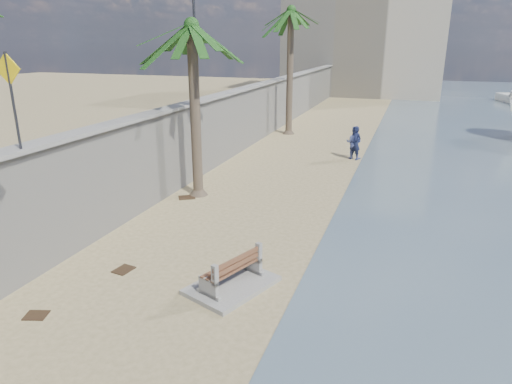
# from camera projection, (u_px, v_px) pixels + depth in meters

# --- Properties ---
(ground_plane) EXTENTS (140.00, 140.00, 0.00)m
(ground_plane) POSITION_uv_depth(u_px,v_px,m) (173.00, 342.00, 9.96)
(ground_plane) COLOR tan
(seawall) EXTENTS (0.45, 70.00, 3.50)m
(seawall) POSITION_uv_depth(u_px,v_px,m) (253.00, 115.00, 28.96)
(seawall) COLOR gray
(seawall) RESTS_ON ground_plane
(wall_cap) EXTENTS (0.80, 70.00, 0.12)m
(wall_cap) POSITION_uv_depth(u_px,v_px,m) (253.00, 86.00, 28.39)
(wall_cap) COLOR gray
(wall_cap) RESTS_ON seawall
(end_building) EXTENTS (18.00, 12.00, 14.00)m
(end_building) POSITION_uv_depth(u_px,v_px,m) (366.00, 34.00, 55.01)
(end_building) COLOR #B7AA93
(end_building) RESTS_ON ground_plane
(bench_far) EXTENTS (2.30, 2.72, 0.97)m
(bench_far) POSITION_uv_depth(u_px,v_px,m) (232.00, 273.00, 12.04)
(bench_far) COLOR gray
(bench_far) RESTS_ON ground_plane
(palm_mid) EXTENTS (5.00, 5.00, 7.72)m
(palm_mid) POSITION_uv_depth(u_px,v_px,m) (192.00, 27.00, 17.34)
(palm_mid) COLOR brown
(palm_mid) RESTS_ON ground_plane
(palm_back) EXTENTS (5.00, 5.00, 9.05)m
(palm_back) POSITION_uv_depth(u_px,v_px,m) (291.00, 12.00, 29.68)
(palm_back) COLOR brown
(palm_back) RESTS_ON ground_plane
(pedestrian_sign) EXTENTS (0.78, 0.07, 2.40)m
(pedestrian_sign) POSITION_uv_depth(u_px,v_px,m) (11.00, 88.00, 11.23)
(pedestrian_sign) COLOR #2D2D33
(pedestrian_sign) RESTS_ON wall_cap
(streetlight) EXTENTS (0.28, 0.28, 5.12)m
(streetlight) POSITION_uv_depth(u_px,v_px,m) (195.00, 31.00, 20.20)
(streetlight) COLOR #2D2D33
(streetlight) RESTS_ON wall_cap
(person_a) EXTENTS (0.91, 0.80, 2.12)m
(person_a) POSITION_uv_depth(u_px,v_px,m) (355.00, 141.00, 24.89)
(person_a) COLOR #141A39
(person_a) RESTS_ON ground_plane
(person_b) EXTENTS (1.04, 0.85, 2.00)m
(person_b) POSITION_uv_depth(u_px,v_px,m) (354.00, 141.00, 25.12)
(person_b) COLOR #5361AB
(person_b) RESTS_ON ground_plane
(debris_b) EXTENTS (0.62, 0.55, 0.03)m
(debris_b) POSITION_uv_depth(u_px,v_px,m) (36.00, 315.00, 10.90)
(debris_b) COLOR #382616
(debris_b) RESTS_ON ground_plane
(debris_c) EXTENTS (0.85, 0.81, 0.03)m
(debris_c) POSITION_uv_depth(u_px,v_px,m) (187.00, 197.00, 19.09)
(debris_c) COLOR #382616
(debris_c) RESTS_ON ground_plane
(debris_d) EXTENTS (0.53, 0.63, 0.03)m
(debris_d) POSITION_uv_depth(u_px,v_px,m) (124.00, 270.00, 13.07)
(debris_d) COLOR #382616
(debris_d) RESTS_ON ground_plane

